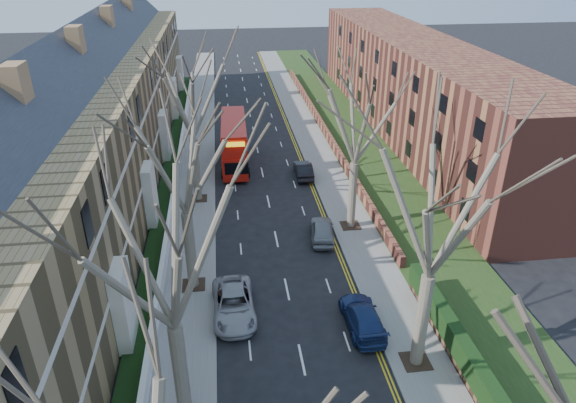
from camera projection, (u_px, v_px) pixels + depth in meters
name	position (u px, v px, depth m)	size (l,w,h in m)	color
pavement_left	(198.00, 151.00, 52.09)	(3.00, 102.00, 0.12)	slate
pavement_right	(315.00, 146.00, 53.48)	(3.00, 102.00, 0.12)	slate
terrace_left	(95.00, 129.00, 41.66)	(9.70, 78.00, 13.60)	olive
flats_right	(412.00, 86.00, 56.08)	(13.97, 54.00, 10.00)	brown
front_wall_left	(176.00, 180.00, 44.59)	(0.30, 78.00, 1.00)	white
grass_verge_right	(357.00, 143.00, 53.95)	(6.00, 102.00, 0.06)	#1D3513
tree_left_mid	(163.00, 237.00, 18.67)	(10.50, 10.50, 14.71)	#675C4A
tree_left_far	(180.00, 147.00, 27.64)	(10.15, 10.15, 14.22)	#675C4A
tree_left_dist	(189.00, 85.00, 38.09)	(10.50, 10.50, 14.71)	#675C4A
tree_right_mid	(441.00, 195.00, 21.75)	(10.50, 10.50, 14.71)	#675C4A
tree_right_far	(358.00, 107.00, 34.25)	(10.15, 10.15, 14.22)	#675C4A
double_decker_bus	(234.00, 144.00, 48.39)	(2.74, 10.03, 4.21)	#B4150C
car_left_far	(234.00, 304.00, 29.20)	(2.36, 5.12, 1.42)	#97969B
car_right_near	(362.00, 317.00, 28.28)	(1.88, 4.62, 1.34)	navy
car_right_mid	(322.00, 230.00, 36.68)	(1.66, 4.12, 1.40)	gray
car_right_far	(303.00, 170.00, 46.34)	(1.42, 4.08, 1.34)	black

